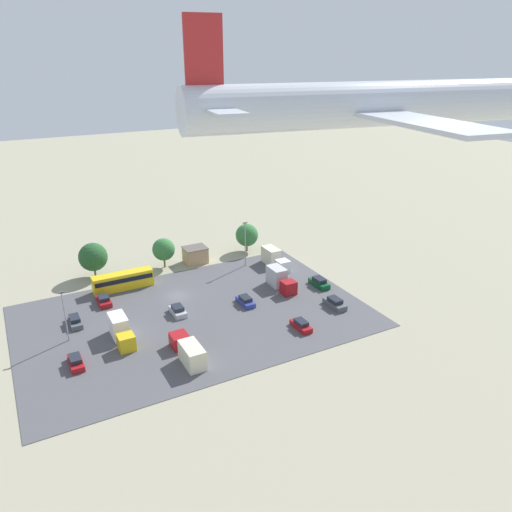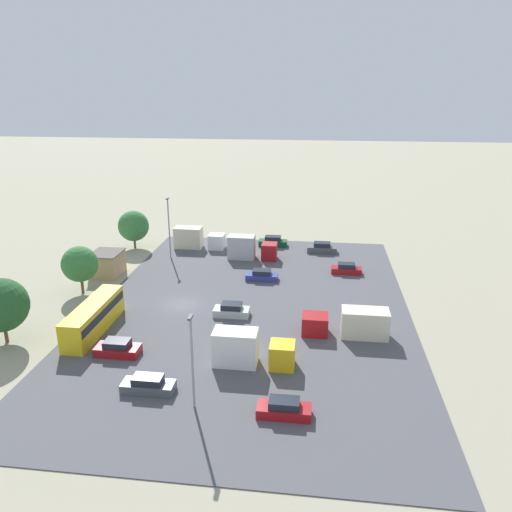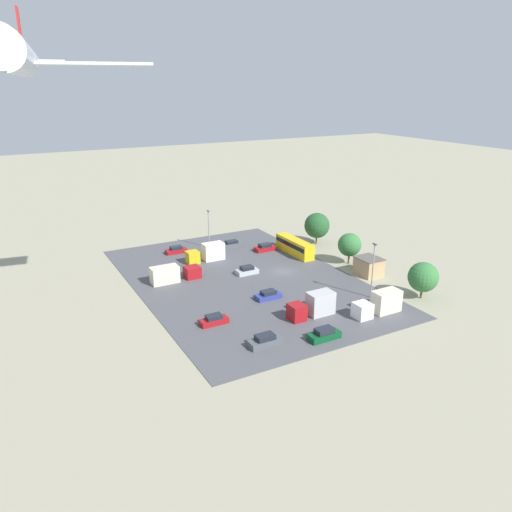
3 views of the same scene
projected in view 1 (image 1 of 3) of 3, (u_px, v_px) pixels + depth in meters
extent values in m
plane|color=gray|center=(177.00, 296.00, 89.87)|extent=(400.00, 400.00, 0.00)
cube|color=#4C4C51|center=(195.00, 316.00, 82.95)|extent=(55.96, 36.96, 0.08)
cube|color=tan|center=(195.00, 255.00, 103.74)|extent=(4.47, 3.79, 3.20)
cube|color=#59514C|center=(195.00, 248.00, 103.11)|extent=(4.71, 4.03, 0.12)
cube|color=gold|center=(123.00, 281.00, 92.01)|extent=(10.97, 2.43, 3.13)
cube|color=black|center=(123.00, 278.00, 91.79)|extent=(10.53, 2.47, 0.88)
cube|color=#0C4723|center=(319.00, 284.00, 93.42)|extent=(1.90, 4.63, 0.95)
cube|color=#1E232D|center=(319.00, 280.00, 93.11)|extent=(1.60, 2.59, 0.70)
cube|color=maroon|center=(301.00, 326.00, 79.07)|extent=(1.73, 4.20, 0.84)
cube|color=#1E232D|center=(301.00, 322.00, 78.79)|extent=(1.46, 2.35, 0.62)
cube|color=navy|center=(246.00, 302.00, 86.74)|extent=(1.86, 4.30, 0.82)
cube|color=#1E232D|center=(245.00, 298.00, 86.47)|extent=(1.56, 2.41, 0.60)
cube|color=#4C5156|center=(75.00, 322.00, 80.24)|extent=(1.77, 4.57, 0.84)
cube|color=#1E232D|center=(75.00, 318.00, 79.96)|extent=(1.48, 2.56, 0.62)
cube|color=maroon|center=(104.00, 301.00, 86.81)|extent=(2.00, 4.34, 0.89)
cube|color=#1E232D|center=(103.00, 298.00, 86.51)|extent=(1.68, 2.43, 0.65)
cube|color=#4C5156|center=(335.00, 304.00, 85.83)|extent=(1.93, 4.64, 0.93)
cube|color=#1E232D|center=(335.00, 300.00, 85.52)|extent=(1.62, 2.60, 0.68)
cube|color=maroon|center=(76.00, 363.00, 69.72)|extent=(1.77, 4.36, 0.85)
cube|color=#1E232D|center=(75.00, 359.00, 69.44)|extent=(1.49, 2.44, 0.62)
cube|color=#ADB2B7|center=(178.00, 312.00, 83.41)|extent=(1.94, 4.08, 0.88)
cube|color=#1E232D|center=(178.00, 308.00, 83.12)|extent=(1.63, 2.29, 0.64)
cube|color=silver|center=(283.00, 266.00, 99.28)|extent=(2.45, 2.47, 2.38)
cube|color=beige|center=(271.00, 256.00, 102.90)|extent=(2.45, 4.40, 3.41)
cube|color=gold|center=(126.00, 342.00, 73.23)|extent=(2.38, 2.35, 2.39)
cube|color=white|center=(119.00, 326.00, 76.65)|extent=(2.38, 4.17, 3.42)
cube|color=maroon|center=(289.00, 288.00, 90.09)|extent=(2.49, 2.27, 2.48)
cube|color=#B2B2B7|center=(277.00, 276.00, 93.38)|extent=(2.49, 4.03, 3.55)
cube|color=maroon|center=(180.00, 340.00, 74.01)|extent=(2.49, 2.75, 2.09)
cube|color=beige|center=(192.00, 355.00, 69.61)|extent=(2.49, 4.88, 2.99)
cylinder|color=brown|center=(165.00, 262.00, 101.59)|extent=(0.36, 0.36, 2.17)
sphere|color=#337038|center=(164.00, 249.00, 100.53)|extent=(4.55, 4.55, 4.55)
cylinder|color=brown|center=(247.00, 247.00, 109.87)|extent=(0.36, 0.36, 1.87)
sphere|color=#337038|center=(247.00, 235.00, 108.81)|extent=(4.94, 4.94, 4.94)
cylinder|color=brown|center=(95.00, 272.00, 97.21)|extent=(0.36, 0.36, 2.12)
sphere|color=#235128|center=(93.00, 257.00, 96.02)|extent=(5.51, 5.51, 5.51)
cylinder|color=gray|center=(65.00, 317.00, 74.48)|extent=(0.20, 0.20, 7.96)
cube|color=#4C4C51|center=(61.00, 292.00, 72.89)|extent=(0.90, 0.28, 0.20)
cylinder|color=gray|center=(245.00, 245.00, 100.82)|extent=(0.20, 0.20, 9.05)
cube|color=#4C4C51|center=(245.00, 223.00, 99.03)|extent=(0.90, 0.28, 0.20)
cylinder|color=silver|center=(368.00, 104.00, 45.15)|extent=(34.68, 8.89, 4.02)
cube|color=silver|center=(368.00, 111.00, 45.38)|extent=(9.20, 31.39, 0.36)
cube|color=silver|center=(214.00, 108.00, 40.49)|extent=(3.96, 11.26, 0.24)
cube|color=#B22323|center=(204.00, 52.00, 38.67)|extent=(3.11, 0.72, 5.51)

